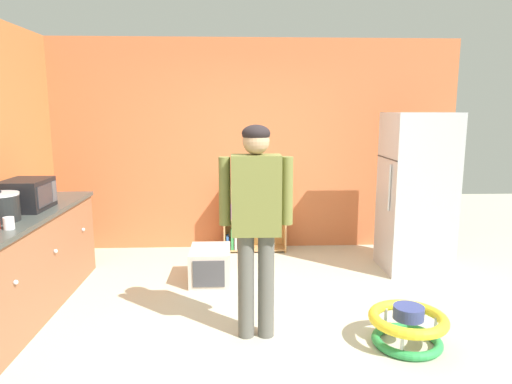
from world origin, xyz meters
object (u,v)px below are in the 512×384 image
object	(u,v)px
standing_person	(256,213)
banana_bunch	(44,197)
pet_carrier	(210,265)
microwave	(27,195)
blue_cup	(39,191)
baby_walker	(408,326)
kitchen_counter	(21,263)
white_cup	(9,223)
yellow_cup	(25,197)
refrigerator	(416,193)
crock_pot	(1,207)
bookshelf	(250,223)

from	to	relation	value
standing_person	banana_bunch	world-z (taller)	standing_person
pet_carrier	microwave	xyz separation A→B (m)	(-1.64, -0.46, 0.86)
pet_carrier	blue_cup	distance (m)	2.00
standing_person	baby_walker	distance (m)	1.47
kitchen_counter	white_cup	xyz separation A→B (m)	(0.19, -0.52, 0.50)
yellow_cup	refrigerator	bearing A→B (deg)	5.07
banana_bunch	baby_walker	bearing A→B (deg)	-23.76
refrigerator	crock_pot	xyz separation A→B (m)	(-3.95, -1.21, 0.13)
yellow_cup	blue_cup	bearing A→B (deg)	87.72
baby_walker	banana_bunch	world-z (taller)	banana_bunch
pet_carrier	blue_cup	bearing A→B (deg)	172.42
standing_person	pet_carrier	size ratio (longest dim) A/B	3.07
microwave	standing_person	bearing A→B (deg)	-20.33
refrigerator	bookshelf	world-z (taller)	refrigerator
white_cup	refrigerator	bearing A→B (deg)	21.43
kitchen_counter	white_cup	bearing A→B (deg)	-70.10
refrigerator	crock_pot	world-z (taller)	refrigerator
refrigerator	blue_cup	bearing A→B (deg)	-179.22
kitchen_counter	pet_carrier	distance (m)	1.80
yellow_cup	crock_pot	bearing A→B (deg)	-77.55
refrigerator	banana_bunch	world-z (taller)	refrigerator
crock_pot	blue_cup	xyz separation A→B (m)	(-0.17, 1.16, -0.07)
kitchen_counter	pet_carrier	xyz separation A→B (m)	(1.65, 0.66, -0.27)
kitchen_counter	banana_bunch	distance (m)	0.83
standing_person	crock_pot	distance (m)	2.11
refrigerator	standing_person	bearing A→B (deg)	-140.78
baby_walker	blue_cup	size ratio (longest dim) A/B	6.36
white_cup	blue_cup	bearing A→B (deg)	104.18
pet_carrier	kitchen_counter	bearing A→B (deg)	-158.27
bookshelf	yellow_cup	bearing A→B (deg)	-152.96
baby_walker	pet_carrier	distance (m)	2.15
microwave	crock_pot	world-z (taller)	microwave
white_cup	crock_pot	bearing A→B (deg)	124.75
bookshelf	baby_walker	bearing A→B (deg)	-65.77
kitchen_counter	standing_person	distance (m)	2.24
crock_pot	banana_bunch	distance (m)	0.93
standing_person	pet_carrier	distance (m)	1.55
kitchen_counter	refrigerator	world-z (taller)	refrigerator
microwave	yellow_cup	xyz separation A→B (m)	(-0.20, 0.39, -0.09)
standing_person	banana_bunch	distance (m)	2.46
baby_walker	white_cup	bearing A→B (deg)	175.31
white_cup	kitchen_counter	bearing A→B (deg)	109.90
blue_cup	pet_carrier	bearing A→B (deg)	-7.58
blue_cup	yellow_cup	distance (m)	0.31
microwave	white_cup	world-z (taller)	microwave
refrigerator	pet_carrier	distance (m)	2.43
banana_bunch	refrigerator	bearing A→B (deg)	4.09
baby_walker	yellow_cup	xyz separation A→B (m)	(-3.44, 1.36, 0.79)
baby_walker	banana_bunch	size ratio (longest dim) A/B	3.87
standing_person	bookshelf	bearing A→B (deg)	89.40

